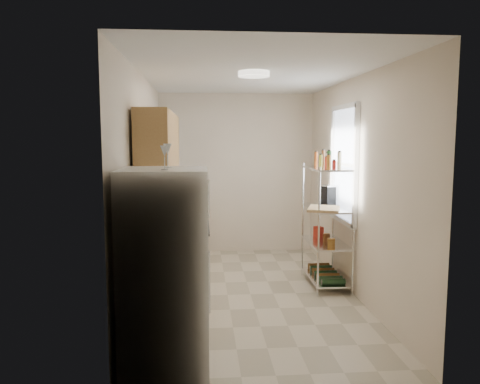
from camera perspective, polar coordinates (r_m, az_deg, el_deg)
The scene contains 16 objects.
room at distance 5.51m, azimuth 1.32°, elevation 0.54°, with size 2.52×4.42×2.62m.
counter_run at distance 6.07m, azimuth -7.87°, elevation -7.08°, with size 0.63×3.51×0.90m.
upper_cabinets at distance 5.57m, azimuth -9.69°, elevation 5.77°, with size 0.33×2.20×0.72m, color #AD8649.
range_hood at distance 6.38m, azimuth -8.51°, elevation 2.11°, with size 0.50×0.60×0.12m, color #B7BABC.
window at distance 6.08m, azimuth 12.55°, elevation 3.32°, with size 0.06×1.00×1.46m, color white.
bakers_rack at distance 6.01m, azimuth 10.59°, elevation -0.91°, with size 0.45×0.90×1.73m.
ceiling_dome at distance 5.23m, azimuth 1.71°, elevation 14.16°, with size 0.34×0.34×0.06m, color white.
refrigerator at distance 3.81m, azimuth -9.08°, elevation -9.63°, with size 0.68×0.68×1.65m, color white.
wine_glass_a at distance 3.51m, azimuth -9.18°, elevation 4.14°, with size 0.06×0.06×0.18m, color silver, non-canonical shape.
wine_glass_b at distance 3.73m, azimuth -8.81°, elevation 4.38°, with size 0.07×0.07×0.19m, color silver, non-canonical shape.
rice_cooker at distance 5.98m, azimuth -8.83°, elevation -1.89°, with size 0.27×0.27×0.21m, color silver.
frying_pan_large at distance 6.12m, azimuth -7.87°, elevation -2.48°, with size 0.26×0.26×0.04m, color black.
frying_pan_small at distance 6.49m, azimuth -7.51°, elevation -1.93°, with size 0.23×0.23×0.05m, color black.
cutting_board at distance 5.76m, azimuth 10.20°, elevation -2.03°, with size 0.36×0.47×0.03m, color tan.
espresso_machine at distance 6.35m, azimuth 10.60°, elevation -0.27°, with size 0.14×0.21×0.25m, color black.
storage_bag at distance 6.36m, azimuth 9.55°, elevation -4.82°, with size 0.09×0.12×0.14m, color maroon.
Camera 1 is at (-0.57, -5.45, 1.89)m, focal length 35.00 mm.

